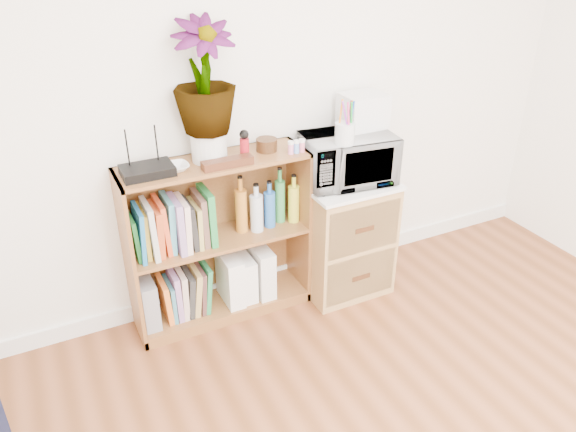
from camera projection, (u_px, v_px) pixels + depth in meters
skirting_board at (268, 276)px, 3.53m from camera, size 4.00×0.02×0.10m
bookshelf at (219, 241)px, 3.08m from camera, size 1.00×0.30×0.95m
wicker_unit at (342, 236)px, 3.37m from camera, size 0.50×0.45×0.70m
microwave at (347, 158)px, 3.12m from camera, size 0.53×0.39×0.27m
pen_cup at (345, 134)px, 2.92m from camera, size 0.10×0.10×0.11m
small_appliance at (363, 111)px, 3.13m from camera, size 0.24×0.20×0.19m
router at (147, 170)px, 2.69m from camera, size 0.25×0.17×0.04m
white_bowl at (176, 167)px, 2.74m from camera, size 0.13×0.13×0.03m
plant_pot at (209, 146)px, 2.83m from camera, size 0.18×0.18×0.15m
potted_plant at (204, 77)px, 2.66m from camera, size 0.31×0.31×0.55m
trinket_box at (228, 163)px, 2.78m from camera, size 0.26×0.07×0.04m
kokeshi_doll at (245, 149)px, 2.86m from camera, size 0.05×0.05×0.11m
wooden_bowl at (267, 145)px, 2.96m from camera, size 0.11×0.11×0.07m
paint_jars at (296, 148)px, 2.94m from camera, size 0.10×0.04×0.05m
file_box at (147, 301)px, 3.04m from camera, size 0.08×0.22×0.28m
magazine_holder_left at (230, 278)px, 3.21m from camera, size 0.09×0.24×0.30m
magazine_holder_mid at (244, 277)px, 3.26m from camera, size 0.08×0.21×0.26m
magazine_holder_right at (261, 270)px, 3.29m from camera, size 0.10×0.24×0.30m
cookbooks at (173, 225)px, 2.91m from camera, size 0.43×0.20×0.30m
liquor_bottles at (274, 201)px, 3.13m from camera, size 0.45×0.07×0.32m
lower_books at (185, 292)px, 3.13m from camera, size 0.28×0.19×0.28m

